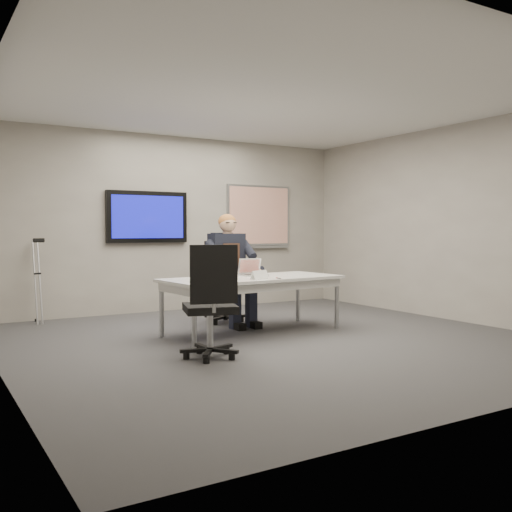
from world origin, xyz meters
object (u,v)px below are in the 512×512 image
seated_person (233,280)px  laptop (253,271)px  conference_table (253,284)px  office_chair_near (211,323)px  office_chair_far (224,297)px

seated_person → laptop: 0.45m
conference_table → laptop: size_ratio=7.05×
office_chair_near → seated_person: bearing=-107.8°
conference_table → laptop: 0.29m
office_chair_near → laptop: size_ratio=3.46×
conference_table → office_chair_near: (-1.10, -1.04, -0.26)m
office_chair_far → seated_person: bearing=-82.0°
office_chair_far → office_chair_near: 2.29m
conference_table → seated_person: seated_person is taller
office_chair_near → conference_table: bearing=-119.6°
office_chair_far → seated_person: size_ratio=0.75×
office_chair_far → laptop: bearing=-76.4°
seated_person → laptop: seated_person is taller
office_chair_near → seated_person: size_ratio=0.76×
office_chair_far → laptop: office_chair_far is taller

